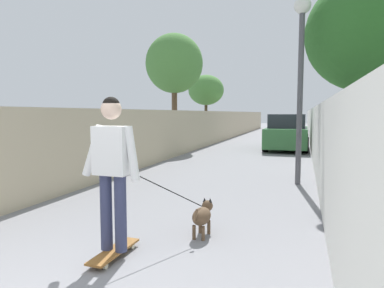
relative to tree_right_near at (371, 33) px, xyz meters
name	(u,v)px	position (x,y,z in m)	size (l,w,h in m)	color
ground_plane	(255,149)	(6.50, 3.47, -3.43)	(80.00, 80.00, 0.00)	gray
wall_left	(188,131)	(4.50, 5.97, -2.58)	(48.00, 0.30, 1.69)	tan
fence_right	(317,132)	(4.50, 0.96, -2.54)	(48.00, 0.30, 1.79)	silver
tree_right_near	(371,33)	(0.00, 0.00, 0.00)	(2.94, 2.94, 4.82)	#473523
tree_left_mid	(174,64)	(5.50, 6.96, 0.33)	(2.53, 2.53, 5.09)	brown
tree_left_far	(206,90)	(11.50, 7.17, -0.45)	(2.17, 2.17, 3.91)	#473523
lamp_post	(301,57)	(-1.04, 1.51, -0.62)	(0.36, 0.36, 4.08)	#4C4C51
skateboard	(114,251)	(-5.80, 3.36, -3.36)	(0.80, 0.22, 0.08)	brown
person_skateboarder	(112,161)	(-5.80, 3.36, -2.36)	(0.23, 0.71, 1.68)	#333859
dog	(202,215)	(-4.85, 2.63, -3.16)	(1.26, 0.85, 1.06)	brown
car_near	(287,133)	(6.56, 2.11, -2.72)	(3.96, 1.80, 1.54)	#336B38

